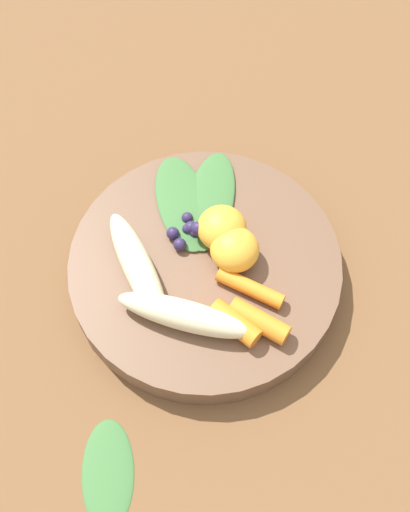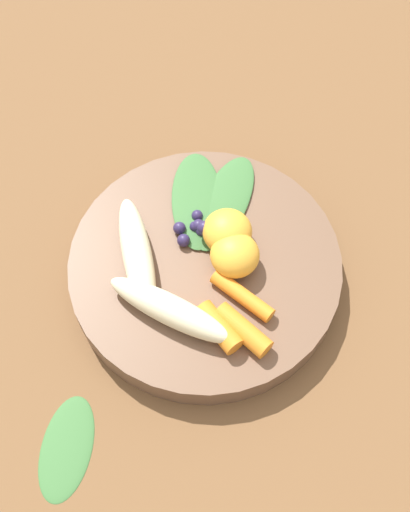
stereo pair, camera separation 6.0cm
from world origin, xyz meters
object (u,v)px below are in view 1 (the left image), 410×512
Objects in this scene: orange_segment_near at (223,228)px; banana_peeled_right at (138,266)px; bowl at (205,269)px; banana_peeled_left at (184,315)px; kale_leaf_stray at (108,473)px.

banana_peeled_right is at bearing -122.85° from orange_segment_near.
bowl is 2.11× the size of banana_peeled_left.
banana_peeled_right is at bearing -137.18° from bowl.
orange_segment_near is 0.23m from kale_leaf_stray.
banana_peeled_left is 2.63× the size of orange_segment_near.
kale_leaf_stray is (0.03, -0.23, -0.04)m from orange_segment_near.
banana_peeled_left is (0.02, -0.06, 0.03)m from bowl.
kale_leaf_stray is at bearing -82.38° from bowl.
banana_peeled_right is 1.33× the size of kale_leaf_stray.
banana_peeled_right is 2.63× the size of orange_segment_near.
bowl is at bearing 76.93° from banana_peeled_right.
banana_peeled_left is 0.06m from banana_peeled_right.
orange_segment_near reaches higher than banana_peeled_left.
kale_leaf_stray is (0.03, -0.20, -0.01)m from bowl.
bowl is 2.11× the size of banana_peeled_right.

